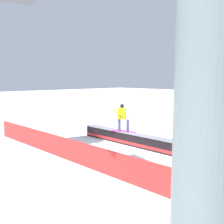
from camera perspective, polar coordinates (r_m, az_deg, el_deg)
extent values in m
plane|color=white|center=(14.39, 3.35, -6.80)|extent=(120.00, 120.00, 0.00)
cube|color=black|center=(14.32, 3.36, -5.62)|extent=(6.28, 0.52, 0.61)
cube|color=red|center=(14.36, 3.36, -6.21)|extent=(6.29, 0.53, 0.15)
cube|color=gray|center=(14.26, 3.37, -4.35)|extent=(6.28, 0.58, 0.04)
cube|color=#B82F86|center=(14.46, 2.44, -4.06)|extent=(1.43, 0.79, 0.01)
cylinder|color=#464984|center=(14.49, 1.57, -2.72)|extent=(0.18, 0.18, 0.64)
cylinder|color=#464984|center=(14.32, 3.34, -2.85)|extent=(0.18, 0.18, 0.64)
cube|color=yellow|center=(14.34, 2.13, -0.32)|extent=(0.46, 0.37, 0.60)
sphere|color=black|center=(14.30, 2.14, 1.30)|extent=(0.22, 0.22, 0.22)
cylinder|color=yellow|center=(14.26, 1.21, -0.25)|extent=(0.53, 0.28, 0.32)
cylinder|color=yellow|center=(14.45, 2.75, -0.15)|extent=(0.19, 0.15, 0.56)
cube|color=red|center=(11.83, -9.73, -7.65)|extent=(12.95, 0.13, 0.93)
cylinder|color=#262628|center=(11.79, 17.11, -5.90)|extent=(0.10, 0.10, 1.74)
cube|color=blue|center=(11.61, 17.30, -0.99)|extent=(0.40, 0.04, 0.30)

